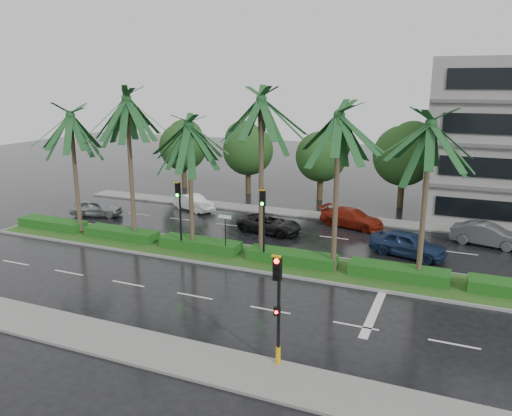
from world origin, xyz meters
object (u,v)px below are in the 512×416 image
at_px(car_red, 352,218).
at_px(car_grey, 488,235).
at_px(car_blue, 408,244).
at_px(signal_near, 278,306).
at_px(signal_median_left, 179,206).
at_px(car_darkgrey, 270,224).
at_px(street_sign, 225,224).
at_px(car_white, 194,203).
at_px(car_silver, 96,208).

xyz_separation_m(car_red, car_grey, (9.00, -0.83, 0.04)).
height_order(car_blue, car_grey, car_blue).
xyz_separation_m(signal_near, car_grey, (7.50, 18.63, -1.77)).
relative_size(signal_median_left, car_darkgrey, 0.96).
relative_size(car_darkgrey, car_grey, 1.03).
relative_size(street_sign, car_darkgrey, 0.57).
xyz_separation_m(signal_near, car_red, (-1.50, 19.46, -1.82)).
distance_m(signal_near, street_sign, 12.11).
height_order(car_darkgrey, car_grey, car_grey).
relative_size(car_white, car_red, 0.83).
bearing_deg(car_silver, car_white, -71.98).
distance_m(signal_median_left, car_white, 10.78).
xyz_separation_m(car_red, car_blue, (4.50, -4.91, 0.08)).
distance_m(car_blue, car_grey, 6.07).
bearing_deg(signal_near, signal_median_left, 135.91).
height_order(street_sign, car_blue, street_sign).
height_order(car_silver, car_blue, car_blue).
bearing_deg(signal_median_left, car_red, 48.99).
distance_m(car_darkgrey, car_red, 6.17).
bearing_deg(car_darkgrey, car_white, 74.18).
xyz_separation_m(signal_median_left, car_darkgrey, (3.50, 6.17, -2.37)).
height_order(signal_near, signal_median_left, signal_median_left).
height_order(street_sign, car_white, street_sign).
height_order(signal_near, car_white, signal_near).
xyz_separation_m(street_sign, car_red, (5.50, 9.59, -1.44)).
relative_size(signal_near, car_silver, 1.10).
relative_size(car_red, car_blue, 1.05).
bearing_deg(car_blue, car_red, 57.51).
xyz_separation_m(signal_median_left, car_white, (-4.51, 9.51, -2.35)).
xyz_separation_m(street_sign, car_silver, (-13.71, 4.81, -1.45)).
relative_size(signal_near, car_white, 1.11).
distance_m(car_silver, car_red, 19.79).
bearing_deg(car_white, signal_median_left, -132.45).
height_order(car_silver, car_darkgrey, car_silver).
relative_size(signal_median_left, car_grey, 0.98).
bearing_deg(signal_near, car_red, 94.41).
height_order(street_sign, car_darkgrey, street_sign).
xyz_separation_m(street_sign, car_white, (-7.51, 9.33, -1.48)).
xyz_separation_m(street_sign, car_darkgrey, (0.50, 5.98, -1.49)).
xyz_separation_m(signal_near, car_blue, (3.00, 14.55, -1.73)).
xyz_separation_m(car_white, car_red, (13.01, 0.26, 0.04)).
bearing_deg(car_blue, street_sign, 130.09).
bearing_deg(car_blue, signal_near, -176.65).
xyz_separation_m(signal_near, signal_median_left, (-10.00, 9.69, 0.49)).
bearing_deg(car_silver, signal_median_left, -133.06).
distance_m(car_white, car_darkgrey, 8.68).
height_order(car_silver, car_white, car_silver).
bearing_deg(car_white, street_sign, -118.97).
distance_m(signal_median_left, street_sign, 3.13).
bearing_deg(car_white, signal_near, -120.72).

